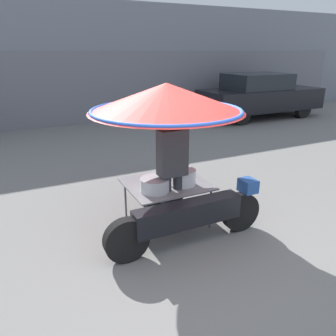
% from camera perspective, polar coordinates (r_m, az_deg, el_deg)
% --- Properties ---
extents(ground_plane, '(36.00, 36.00, 0.00)m').
position_cam_1_polar(ground_plane, '(4.40, 2.89, -13.62)').
color(ground_plane, slate).
extents(shopfront_building, '(28.00, 2.06, 3.98)m').
position_cam_1_polar(shopfront_building, '(12.57, -18.41, 16.87)').
color(shopfront_building, gray).
rests_on(shopfront_building, ground).
extents(vendor_motorcycle_cart, '(2.25, 2.08, 2.03)m').
position_cam_1_polar(vendor_motorcycle_cart, '(4.37, 0.11, 9.05)').
color(vendor_motorcycle_cart, black).
rests_on(vendor_motorcycle_cart, ground).
extents(vendor_person, '(0.38, 0.23, 1.69)m').
position_cam_1_polar(vendor_person, '(4.39, 0.75, 0.23)').
color(vendor_person, '#2D2D33').
rests_on(vendor_person, ground).
extents(parked_car, '(4.63, 1.83, 1.63)m').
position_cam_1_polar(parked_car, '(12.94, 15.64, 12.09)').
color(parked_car, black).
rests_on(parked_car, ground).
extents(potted_plant, '(0.69, 0.69, 0.94)m').
position_cam_1_polar(potted_plant, '(15.41, 18.33, 11.85)').
color(potted_plant, gray).
rests_on(potted_plant, ground).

